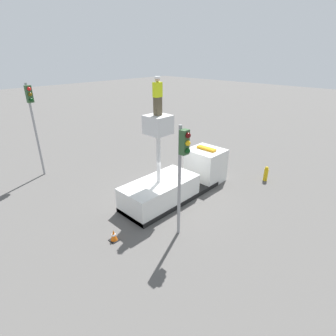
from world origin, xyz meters
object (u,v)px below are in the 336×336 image
(traffic_light_pole, at_px, (182,161))
(traffic_cone_rear, at_px, (114,236))
(bucket_truck, at_px, (178,180))
(traffic_light_across, at_px, (33,113))
(fire_hydrant, at_px, (266,174))
(worker, at_px, (158,96))

(traffic_light_pole, relative_size, traffic_cone_rear, 9.17)
(bucket_truck, xyz_separation_m, traffic_light_across, (-4.31, 8.29, 3.30))
(fire_hydrant, bearing_deg, worker, 157.15)
(bucket_truck, bearing_deg, traffic_light_pole, -136.23)
(fire_hydrant, bearing_deg, traffic_light_pole, 177.76)
(traffic_light_across, bearing_deg, traffic_light_pole, -81.36)
(traffic_light_pole, xyz_separation_m, traffic_cone_rear, (-2.40, 1.82, -3.34))
(traffic_light_across, relative_size, fire_hydrant, 6.12)
(bucket_truck, relative_size, fire_hydrant, 7.31)
(worker, xyz_separation_m, traffic_light_pole, (-1.11, -2.55, -2.18))
(bucket_truck, distance_m, traffic_light_pole, 4.56)
(bucket_truck, distance_m, fire_hydrant, 5.99)
(bucket_truck, distance_m, traffic_light_across, 9.91)
(worker, bearing_deg, bucket_truck, 0.00)
(traffic_light_pole, relative_size, traffic_light_across, 0.85)
(bucket_truck, height_order, worker, worker)
(bucket_truck, height_order, traffic_light_across, traffic_light_across)
(worker, bearing_deg, traffic_light_across, 108.41)
(worker, height_order, traffic_light_pole, worker)
(fire_hydrant, bearing_deg, traffic_light_across, 130.58)
(worker, bearing_deg, fire_hydrant, -22.85)
(fire_hydrant, distance_m, traffic_cone_rear, 10.52)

